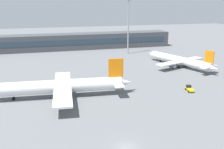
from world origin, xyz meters
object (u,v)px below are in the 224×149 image
Objects in this scene: airplane_near at (58,87)px; baggage_tug_yellow at (189,89)px; floodlight_tower_west at (128,22)px; airplane_mid at (179,60)px.

airplane_near reaches higher than baggage_tug_yellow.
airplane_mid is at bearing -69.54° from floodlight_tower_west.
airplane_mid is 37.59m from floodlight_tower_west.
airplane_mid is at bearing 23.99° from airplane_near.
airplane_near is at bearing -125.80° from floodlight_tower_west.
floodlight_tower_west is (-12.22, 32.74, 13.85)m from airplane_mid.
baggage_tug_yellow is (40.39, -5.34, -2.57)m from airplane_near.
airplane_near is 40.82m from baggage_tug_yellow.
airplane_near is 70.60m from floodlight_tower_west.
baggage_tug_yellow is at bearing -90.16° from floodlight_tower_west.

